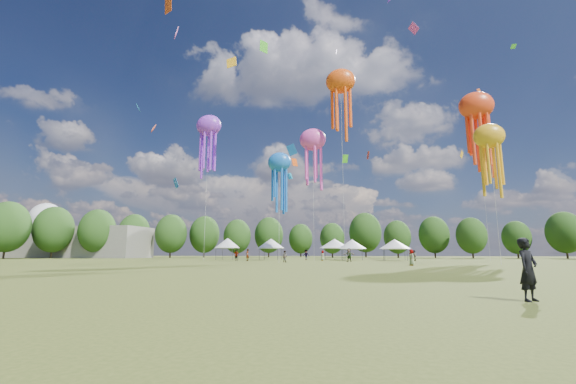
# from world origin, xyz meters

# --- Properties ---
(ground) EXTENTS (300.00, 300.00, 0.00)m
(ground) POSITION_xyz_m (0.00, 0.00, 0.00)
(ground) COLOR #384416
(ground) RESTS_ON ground
(observer_main) EXTENTS (0.69, 0.67, 1.60)m
(observer_main) POSITION_xyz_m (8.27, -2.25, 0.80)
(observer_main) COLOR black
(observer_main) RESTS_ON ground
(spectator_near) EXTENTS (0.95, 0.89, 1.56)m
(spectator_near) POSITION_xyz_m (-6.20, 35.52, 0.78)
(spectator_near) COLOR gray
(spectator_near) RESTS_ON ground
(spectators_far) EXTENTS (29.24, 26.79, 1.92)m
(spectators_far) POSITION_xyz_m (-1.76, 43.81, 0.90)
(spectators_far) COLOR gray
(spectators_far) RESTS_ON ground
(festival_tents) EXTENTS (35.11, 12.43, 4.05)m
(festival_tents) POSITION_xyz_m (-4.34, 53.96, 2.94)
(festival_tents) COLOR #47474C
(festival_tents) RESTS_ON ground
(show_kites) EXTENTS (50.54, 23.71, 29.73)m
(show_kites) POSITION_xyz_m (5.49, 43.90, 20.85)
(show_kites) COLOR #EB45B5
(show_kites) RESTS_ON ground
(small_kites) EXTENTS (74.77, 56.53, 43.70)m
(small_kites) POSITION_xyz_m (-0.54, 40.44, 29.39)
(small_kites) COLOR #EB45B5
(small_kites) RESTS_ON ground
(treeline) EXTENTS (201.57, 95.24, 13.43)m
(treeline) POSITION_xyz_m (-3.87, 62.51, 6.54)
(treeline) COLOR #38281C
(treeline) RESTS_ON ground
(hangar) EXTENTS (40.00, 12.00, 8.00)m
(hangar) POSITION_xyz_m (-72.00, 72.00, 4.00)
(hangar) COLOR gray
(hangar) RESTS_ON ground
(radome) EXTENTS (9.00, 9.00, 16.00)m
(radome) POSITION_xyz_m (-88.00, 78.00, 9.99)
(radome) COLOR white
(radome) RESTS_ON ground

